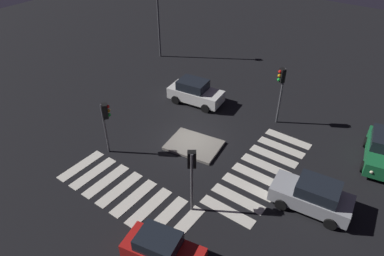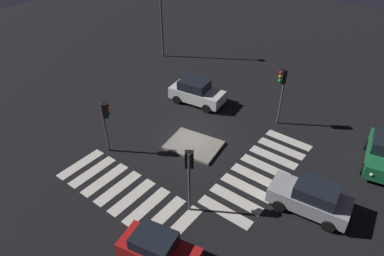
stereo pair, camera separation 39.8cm
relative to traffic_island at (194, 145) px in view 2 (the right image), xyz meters
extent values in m
plane|color=black|center=(-0.53, 0.50, -0.09)|extent=(80.00, 80.00, 0.00)
cube|color=gray|center=(0.00, 0.00, 0.00)|extent=(3.84, 3.11, 0.18)
cube|color=#196B38|center=(10.45, 5.66, 0.67)|extent=(2.67, 4.68, 0.90)
cylinder|color=black|center=(9.79, 4.15, 0.27)|extent=(0.38, 0.75, 0.71)
cylinder|color=black|center=(9.29, 6.84, 0.27)|extent=(0.38, 0.75, 0.71)
sphere|color=#F2EABF|center=(10.34, 3.44, 0.67)|extent=(0.24, 0.24, 0.24)
cube|color=#9EA0A5|center=(8.21, -0.61, 0.63)|extent=(4.36, 2.25, 0.86)
cube|color=black|center=(8.47, -0.58, 1.41)|extent=(2.31, 1.86, 0.69)
cylinder|color=black|center=(7.02, -1.63, 0.25)|extent=(0.70, 0.32, 0.67)
cylinder|color=black|center=(6.83, 0.12, 0.25)|extent=(0.70, 0.32, 0.67)
cylinder|color=black|center=(9.60, -1.34, 0.25)|extent=(0.70, 0.32, 0.67)
cylinder|color=black|center=(9.41, 0.41, 0.25)|extent=(0.70, 0.32, 0.67)
sphere|color=#F2EABF|center=(6.23, -1.33, 0.63)|extent=(0.22, 0.22, 0.22)
sphere|color=#F2EABF|center=(6.12, -0.35, 0.63)|extent=(0.22, 0.22, 0.22)
cube|color=silver|center=(-3.25, 4.69, 0.65)|extent=(4.51, 2.40, 0.88)
cube|color=black|center=(-3.51, 4.66, 1.45)|extent=(2.41, 1.96, 0.71)
cylinder|color=black|center=(-2.04, 5.77, 0.26)|extent=(0.72, 0.34, 0.69)
cylinder|color=black|center=(-1.80, 3.97, 0.26)|extent=(0.72, 0.34, 0.69)
cylinder|color=black|center=(-4.69, 5.42, 0.26)|extent=(0.72, 0.34, 0.69)
cylinder|color=black|center=(-4.45, 3.62, 0.26)|extent=(0.72, 0.34, 0.69)
sphere|color=#F2EABF|center=(-1.22, 5.47, 0.65)|extent=(0.23, 0.23, 0.23)
sphere|color=#F2EABF|center=(-1.09, 4.46, 0.65)|extent=(0.23, 0.23, 0.23)
cube|color=red|center=(3.98, -7.85, 0.56)|extent=(4.00, 2.33, 0.77)
cube|color=black|center=(3.76, -7.90, 1.25)|extent=(2.18, 1.82, 0.62)
cylinder|color=black|center=(4.96, -6.85, 0.21)|extent=(0.64, 0.34, 0.60)
cylinder|color=black|center=(2.68, -7.31, 0.21)|extent=(0.64, 0.34, 0.60)
cylinder|color=#47474C|center=(3.18, -4.55, 1.86)|extent=(0.14, 0.14, 3.91)
cube|color=black|center=(3.07, -4.40, 3.34)|extent=(0.54, 0.52, 0.96)
sphere|color=red|center=(2.95, -4.24, 3.64)|extent=(0.22, 0.22, 0.22)
sphere|color=orange|center=(2.95, -4.24, 3.34)|extent=(0.22, 0.22, 0.22)
sphere|color=green|center=(2.95, -4.24, 3.04)|extent=(0.22, 0.22, 0.22)
cylinder|color=#47474C|center=(3.22, 5.97, 2.09)|extent=(0.14, 0.14, 4.36)
cube|color=black|center=(3.12, 5.82, 3.79)|extent=(0.54, 0.51, 0.96)
sphere|color=red|center=(3.01, 5.66, 4.09)|extent=(0.22, 0.22, 0.22)
sphere|color=orange|center=(3.01, 5.66, 3.79)|extent=(0.22, 0.22, 0.22)
sphere|color=green|center=(3.01, 5.66, 3.49)|extent=(0.22, 0.22, 0.22)
cylinder|color=#47474C|center=(-4.20, -3.78, 1.72)|extent=(0.14, 0.14, 3.63)
cube|color=black|center=(-4.08, -3.64, 3.06)|extent=(0.54, 0.53, 0.96)
sphere|color=red|center=(-3.95, -3.49, 3.36)|extent=(0.22, 0.22, 0.22)
sphere|color=orange|center=(-3.95, -3.49, 3.06)|extent=(0.22, 0.22, 0.22)
sphere|color=green|center=(-3.95, -3.49, 2.76)|extent=(0.22, 0.22, 0.22)
cylinder|color=#47474C|center=(-11.51, 9.96, 3.89)|extent=(0.18, 0.18, 7.95)
cube|color=silver|center=(-4.56, -5.81, -0.08)|extent=(0.70, 3.20, 0.02)
cube|color=silver|center=(-3.41, -5.81, -0.08)|extent=(0.70, 3.20, 0.02)
cube|color=silver|center=(-2.26, -5.81, -0.08)|extent=(0.70, 3.20, 0.02)
cube|color=silver|center=(-1.11, -5.81, -0.08)|extent=(0.70, 3.20, 0.02)
cube|color=silver|center=(0.04, -5.81, -0.08)|extent=(0.70, 3.20, 0.02)
cube|color=silver|center=(1.19, -5.81, -0.08)|extent=(0.70, 3.20, 0.02)
cube|color=silver|center=(2.34, -5.81, -0.08)|extent=(0.70, 3.20, 0.02)
cube|color=silver|center=(3.49, -5.81, -0.08)|extent=(0.70, 3.20, 0.02)
cube|color=silver|center=(4.80, -3.52, -0.08)|extent=(3.20, 0.70, 0.02)
cube|color=silver|center=(4.80, -2.37, -0.08)|extent=(3.20, 0.70, 0.02)
cube|color=silver|center=(4.80, -1.22, -0.08)|extent=(3.20, 0.70, 0.02)
cube|color=silver|center=(4.80, -0.07, -0.08)|extent=(3.20, 0.70, 0.02)
cube|color=silver|center=(4.80, 1.08, -0.08)|extent=(3.20, 0.70, 0.02)
cube|color=silver|center=(4.80, 2.23, -0.08)|extent=(3.20, 0.70, 0.02)
cube|color=silver|center=(4.80, 3.38, -0.08)|extent=(3.20, 0.70, 0.02)
cube|color=silver|center=(4.80, 4.53, -0.08)|extent=(3.20, 0.70, 0.02)
camera|label=1|loc=(10.79, -14.87, 14.47)|focal=32.45mm
camera|label=2|loc=(11.10, -14.63, 14.47)|focal=32.45mm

